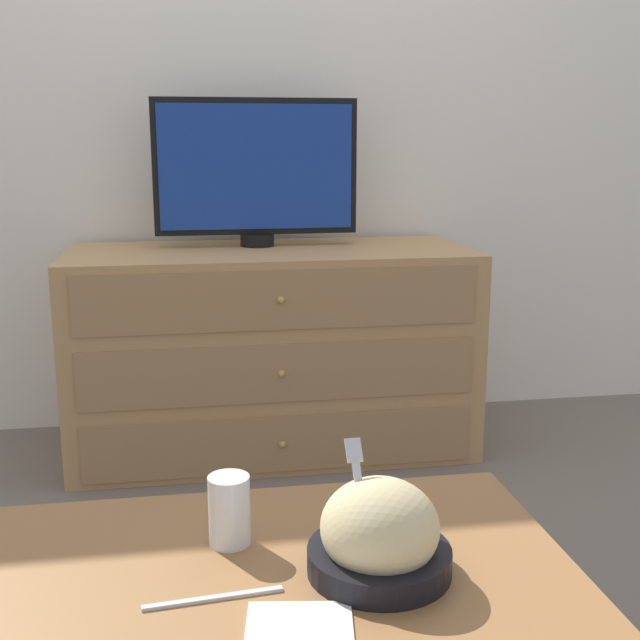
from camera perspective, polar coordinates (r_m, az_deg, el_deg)
The scene contains 9 objects.
ground_plane at distance 3.19m, azimuth -5.15°, elevation -6.79°, with size 12.00×12.00×0.00m, color #70665B.
wall_back at distance 3.04m, azimuth -5.70°, elevation 17.14°, with size 12.00×0.05×2.60m.
dresser at distance 2.78m, azimuth -3.48°, elevation -2.12°, with size 1.35×0.60×0.70m.
tv at distance 2.78m, azimuth -4.58°, elevation 10.62°, with size 0.69×0.12×0.50m.
coffee_table at distance 1.27m, azimuth -5.54°, elevation -19.70°, with size 0.99×0.56×0.44m.
takeout_bowl at distance 1.21m, azimuth 4.26°, elevation -15.10°, with size 0.21×0.21×0.19m.
drink_cup at distance 1.29m, azimuth -6.46°, elevation -13.56°, with size 0.07×0.07×0.11m.
napkin at distance 1.10m, azimuth -1.48°, elevation -21.37°, with size 0.16×0.16×0.00m.
knife at distance 1.18m, azimuth -7.59°, elevation -19.02°, with size 0.19×0.03×0.01m.
Camera 1 is at (-0.22, -3.00, 1.06)m, focal length 45.00 mm.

